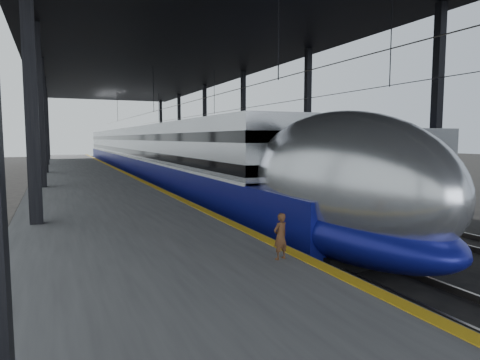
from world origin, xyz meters
TOP-DOWN VIEW (x-y plane):
  - ground at (0.00, 0.00)m, footprint 160.00×160.00m
  - platform at (-3.50, 20.00)m, footprint 6.00×80.00m
  - yellow_strip at (-0.70, 20.00)m, footprint 0.30×80.00m
  - rails at (4.50, 20.00)m, footprint 6.52×80.00m
  - canopy at (1.90, 20.00)m, footprint 18.00×75.00m
  - tgv_train at (2.00, 29.00)m, footprint 3.02×65.20m
  - second_train at (7.00, 30.15)m, footprint 2.75×56.05m
  - child at (-1.19, -0.98)m, footprint 0.39×0.31m

SIDE VIEW (x-z plane):
  - ground at x=0.00m, z-range 0.00..0.00m
  - rails at x=4.50m, z-range 0.00..0.16m
  - platform at x=-3.50m, z-range 0.00..1.00m
  - yellow_strip at x=-0.70m, z-range 1.00..1.01m
  - child at x=-1.19m, z-range 1.00..1.94m
  - second_train at x=7.00m, z-range 0.02..3.81m
  - tgv_train at x=2.00m, z-range -0.14..4.19m
  - canopy at x=1.90m, z-range 4.38..13.85m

